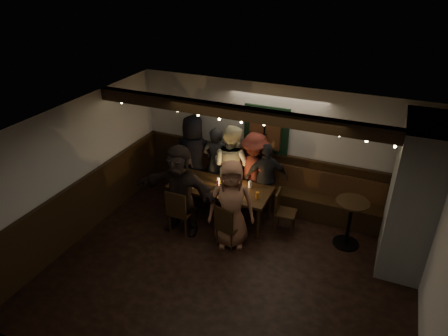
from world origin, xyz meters
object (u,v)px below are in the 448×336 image
at_px(dining_table, 220,189).
at_px(person_f, 180,190).
at_px(person_d, 254,170).
at_px(person_g, 231,204).
at_px(person_c, 231,165).
at_px(chair_near_right, 227,224).
at_px(chair_end, 282,208).
at_px(person_b, 216,163).
at_px(chair_near_left, 179,210).
at_px(high_top, 350,218).
at_px(person_e, 267,178).
at_px(person_a, 194,155).

bearing_deg(dining_table, person_f, -127.05).
relative_size(person_d, person_g, 0.96).
bearing_deg(person_c, chair_near_right, 123.04).
distance_m(dining_table, chair_end, 1.28).
height_order(chair_near_right, person_b, person_b).
relative_size(dining_table, chair_near_left, 2.16).
relative_size(high_top, person_d, 0.57).
height_order(chair_near_left, person_d, person_d).
distance_m(chair_near_right, person_g, 0.38).
height_order(high_top, person_e, person_e).
xyz_separation_m(high_top, person_e, (-1.76, 0.52, 0.16)).
height_order(person_a, person_b, person_a).
relative_size(dining_table, person_b, 1.23).
distance_m(chair_near_right, person_b, 1.84).
bearing_deg(dining_table, chair_near_left, -122.98).
bearing_deg(person_b, person_c, 153.06).
bearing_deg(person_b, high_top, 158.59).
xyz_separation_m(chair_near_left, person_b, (0.09, 1.54, 0.29)).
distance_m(high_top, person_g, 2.17).
height_order(person_a, person_d, person_a).
xyz_separation_m(dining_table, chair_near_left, (-0.51, -0.78, -0.13)).
bearing_deg(chair_end, person_d, 140.88).
height_order(person_b, person_g, person_g).
xyz_separation_m(chair_end, person_c, (-1.28, 0.52, 0.42)).
relative_size(person_d, person_e, 1.09).
relative_size(chair_near_left, person_f, 0.52).
bearing_deg(person_g, high_top, 0.83).
height_order(person_b, person_f, person_f).
xyz_separation_m(chair_near_left, high_top, (3.03, 0.91, 0.07)).
distance_m(dining_table, high_top, 2.53).
distance_m(chair_near_left, person_e, 1.93).
relative_size(dining_table, person_d, 1.23).
distance_m(person_a, person_c, 0.93).
xyz_separation_m(dining_table, high_top, (2.52, 0.13, -0.07)).
relative_size(dining_table, person_a, 1.11).
distance_m(chair_end, high_top, 1.27).
height_order(dining_table, person_c, person_c).
height_order(chair_near_left, person_e, person_e).
xyz_separation_m(high_top, person_f, (-3.04, -0.81, 0.31)).
height_order(chair_end, person_b, person_b).
bearing_deg(dining_table, person_g, -52.74).
height_order(chair_end, person_d, person_d).
relative_size(high_top, person_a, 0.51).
relative_size(chair_end, person_e, 0.56).
xyz_separation_m(person_a, person_f, (0.43, -1.39, -0.01)).
height_order(chair_end, person_f, person_f).
bearing_deg(person_f, chair_near_left, -85.14).
xyz_separation_m(chair_near_right, person_g, (0.04, 0.12, 0.36)).
height_order(chair_end, person_a, person_a).
bearing_deg(person_a, person_b, 172.90).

